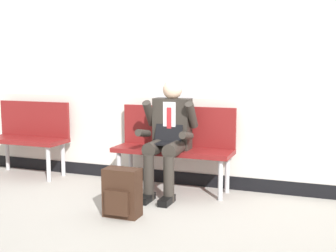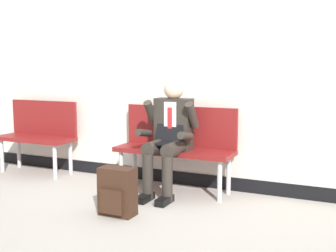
{
  "view_description": "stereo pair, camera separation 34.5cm",
  "coord_description": "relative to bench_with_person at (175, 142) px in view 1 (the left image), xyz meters",
  "views": [
    {
      "loc": [
        1.57,
        -4.09,
        1.36
      ],
      "look_at": [
        -0.03,
        0.1,
        0.75
      ],
      "focal_mm": 46.72,
      "sensor_mm": 36.0,
      "label": 1
    },
    {
      "loc": [
        1.89,
        -3.96,
        1.36
      ],
      "look_at": [
        -0.03,
        0.1,
        0.75
      ],
      "focal_mm": 46.72,
      "sensor_mm": 36.0,
      "label": 2
    }
  ],
  "objects": [
    {
      "name": "ground_plane",
      "position": [
        0.05,
        -0.38,
        -0.54
      ],
      "size": [
        18.0,
        18.0,
        0.0
      ],
      "primitive_type": "plane",
      "color": "#9E9991"
    },
    {
      "name": "station_wall",
      "position": [
        0.05,
        0.27,
        1.03
      ],
      "size": [
        6.18,
        0.14,
        3.16
      ],
      "color": "silver",
      "rests_on": "ground"
    },
    {
      "name": "bench_with_person",
      "position": [
        0.0,
        0.0,
        0.0
      ],
      "size": [
        1.32,
        0.42,
        0.92
      ],
      "color": "maroon",
      "rests_on": "ground"
    },
    {
      "name": "bench_empty",
      "position": [
        -1.95,
        -0.0,
        -0.01
      ],
      "size": [
        1.03,
        0.42,
        0.92
      ],
      "color": "maroon",
      "rests_on": "ground"
    },
    {
      "name": "person_seated",
      "position": [
        0.0,
        -0.2,
        0.11
      ],
      "size": [
        0.57,
        0.7,
        1.22
      ],
      "color": "#2D2823",
      "rests_on": "ground"
    },
    {
      "name": "backpack",
      "position": [
        -0.14,
        -1.02,
        -0.32
      ],
      "size": [
        0.33,
        0.22,
        0.45
      ],
      "color": "#331E14",
      "rests_on": "ground"
    }
  ]
}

